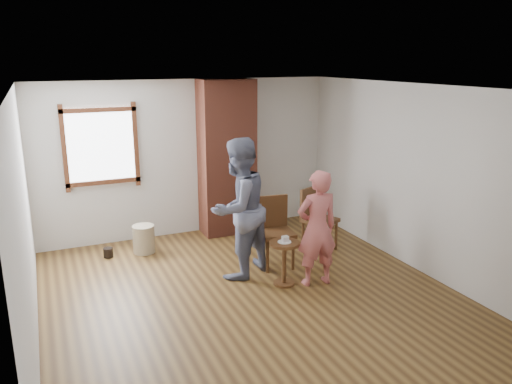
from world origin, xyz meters
The scene contains 12 objects.
ground centered at (0.00, 0.00, 0.00)m, with size 5.50×5.50×0.00m, color brown.
room_shell centered at (-0.06, 0.61, 1.81)m, with size 5.04×5.52×2.62m.
brick_chimney centered at (0.60, 2.50, 1.30)m, with size 0.90×0.50×2.60m, color brown.
stoneware_crock centered at (-0.94, 2.11, 0.22)m, with size 0.34×0.34×0.43m, color tan.
dark_pot centered at (-1.48, 2.13, 0.07)m, with size 0.14×0.14×0.14m, color black.
dining_chair_left centered at (0.71, 0.88, 0.57)m, with size 0.53×0.53×1.01m.
dining_chair_right centered at (1.58, 1.18, 0.55)m, with size 0.60×0.60×0.98m.
side_table centered at (0.53, 0.21, 0.40)m, with size 0.40×0.40×0.60m.
cake_plate centered at (0.53, 0.21, 0.60)m, with size 0.18×0.18×0.01m, color white.
cake_slice centered at (0.54, 0.21, 0.64)m, with size 0.08×0.07×0.06m, color white.
man centered at (0.10, 0.74, 0.96)m, with size 0.94×0.73×1.93m, color #161A3E.
person_pink centered at (0.94, 0.07, 0.78)m, with size 0.57×0.37×1.56m, color #D66B6B.
Camera 1 is at (-2.28, -5.24, 2.93)m, focal length 35.00 mm.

